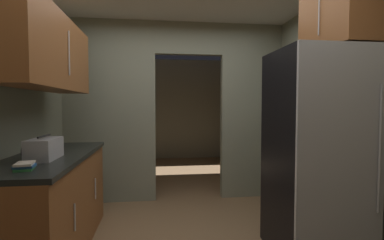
# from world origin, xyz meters

# --- Properties ---
(kitchen_partition) EXTENTS (3.15, 0.12, 2.58)m
(kitchen_partition) POSITION_xyz_m (-0.06, 1.64, 1.37)
(kitchen_partition) COLOR gray
(kitchen_partition) RESTS_ON ground
(adjoining_room_shell) EXTENTS (3.15, 3.41, 2.58)m
(adjoining_room_shell) POSITION_xyz_m (0.00, 3.86, 1.29)
(adjoining_room_shell) COLOR gray
(adjoining_room_shell) RESTS_ON ground
(refrigerator) EXTENTS (0.75, 0.78, 1.87)m
(refrigerator) POSITION_xyz_m (1.15, -0.11, 0.94)
(refrigerator) COLOR black
(refrigerator) RESTS_ON ground
(lower_cabinet_run) EXTENTS (0.64, 1.82, 0.93)m
(lower_cabinet_run) POSITION_xyz_m (-1.26, 0.18, 0.46)
(lower_cabinet_run) COLOR brown
(lower_cabinet_run) RESTS_ON ground
(upper_cabinet_counterside) EXTENTS (0.36, 1.64, 0.66)m
(upper_cabinet_counterside) POSITION_xyz_m (-1.26, 0.18, 1.85)
(upper_cabinet_counterside) COLOR brown
(upper_cabinet_fridgeside) EXTENTS (0.36, 0.82, 0.66)m
(upper_cabinet_fridgeside) POSITION_xyz_m (1.40, -0.01, 2.23)
(upper_cabinet_fridgeside) COLOR brown
(boombox) EXTENTS (0.21, 0.38, 0.20)m
(boombox) POSITION_xyz_m (-1.23, -0.04, 1.01)
(boombox) COLOR #B2B2B7
(boombox) RESTS_ON lower_cabinet_run
(book_stack) EXTENTS (0.14, 0.18, 0.05)m
(book_stack) POSITION_xyz_m (-1.21, -0.45, 0.95)
(book_stack) COLOR #388C47
(book_stack) RESTS_ON lower_cabinet_run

